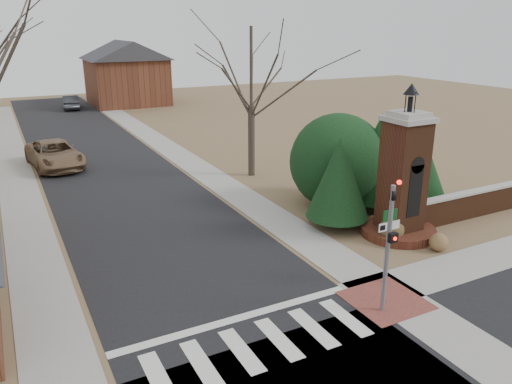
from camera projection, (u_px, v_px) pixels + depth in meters
ground at (274, 361)px, 13.52m from camera, size 120.00×120.00×0.00m
main_street at (105, 167)px, 32.00m from camera, size 8.00×70.00×0.01m
crosswalk_zone at (260, 345)px, 14.19m from camera, size 8.00×2.20×0.02m
stop_bar at (238, 319)px, 15.45m from camera, size 8.00×0.35×0.02m
sidewalk_right_main at (182, 157)px, 34.28m from camera, size 2.00×60.00×0.02m
sidewalk_left at (16, 177)px, 29.72m from camera, size 2.00×60.00×0.02m
curb_apron at (385, 300)px, 16.46m from camera, size 2.40×2.40×0.02m
traffic_signal_pole at (389, 236)px, 15.07m from camera, size 0.28×0.41×4.50m
sign_post at (388, 232)px, 17.02m from camera, size 0.90×0.07×2.75m
brick_gate_monument at (402, 187)px, 20.98m from camera, size 3.20×3.20×6.47m
brick_garden_wall at (471, 204)px, 23.44m from camera, size 7.50×0.50×1.30m
house_distant_right at (126, 71)px, 56.19m from camera, size 8.80×8.80×7.30m
evergreen_near at (339, 178)px, 21.83m from camera, size 2.80×2.80×4.10m
evergreen_mid at (379, 156)px, 24.19m from camera, size 3.40×3.40×4.70m
evergreen_far at (424, 170)px, 24.45m from camera, size 2.40×2.40×3.30m
evergreen_mass at (338, 158)px, 24.69m from camera, size 4.80×4.80×4.80m
bare_tree_3 at (251, 61)px, 28.12m from camera, size 7.00×7.00×9.70m
pickup_truck at (55, 154)px, 31.72m from camera, size 3.39×6.22×1.66m
distant_car at (71, 102)px, 53.66m from camera, size 2.03×4.65×1.49m
dry_shrub_left at (392, 230)px, 20.84m from camera, size 1.04×1.04×1.04m
dry_shrub_right at (439, 242)px, 20.01m from camera, size 0.74×0.74×0.74m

